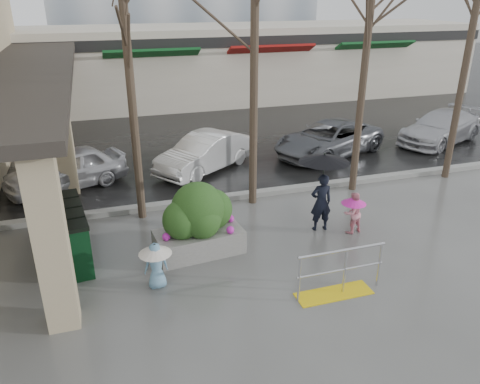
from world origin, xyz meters
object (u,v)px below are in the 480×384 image
child_pink (353,210)px  car_d (441,127)px  car_b (205,153)px  tree_midwest (255,11)px  tree_east (477,3)px  news_boxes (74,233)px  tree_mideast (369,25)px  planter (198,220)px  woman (323,182)px  handrail (338,278)px  tree_west (125,20)px  child_blue (156,260)px  car_c (329,139)px  car_a (66,169)px

child_pink → car_d: car_d is taller
car_b → tree_midwest: bearing=-22.0°
tree_east → news_boxes: size_ratio=3.13×
tree_east → tree_midwest: bearing=180.0°
tree_mideast → planter: 7.14m
tree_east → news_boxes: (-11.69, -1.69, -4.75)m
woman → news_boxes: (-5.98, 0.44, -0.69)m
tree_east → car_b: size_ratio=1.88×
tree_mideast → child_pink: 5.15m
handrail → car_d: size_ratio=0.44×
tree_west → tree_mideast: bearing=0.0°
child_blue → car_c: car_c is taller
tree_midwest → woman: tree_midwest is taller
tree_midwest → car_a: 7.47m
child_pink → news_boxes: (-6.69, 0.83, 0.01)m
child_pink → car_c: car_c is taller
handrail → tree_midwest: tree_midwest is taller
tree_mideast → news_boxes: 9.37m
news_boxes → handrail: bearing=-38.3°
handrail → child_blue: (-3.45, 1.35, 0.26)m
handrail → woman: 2.98m
tree_east → car_a: tree_east is taller
car_c → child_blue: bearing=-70.5°
car_b → car_d: 9.91m
car_d → handrail: bearing=-71.0°
woman → car_b: woman is taller
woman → car_b: bearing=-66.2°
woman → car_d: size_ratio=0.48×
car_c → tree_midwest: bearing=-74.3°
car_b → car_c: 4.83m
handrail → car_a: 9.29m
child_blue → car_b: (2.60, 6.49, -0.01)m
child_blue → car_d: car_d is taller
tree_east → woman: bearing=-159.5°
child_blue → news_boxes: 2.38m
child_blue → news_boxes: bearing=-51.3°
handrail → child_blue: 3.71m
child_blue → car_b: 6.99m
tree_midwest → news_boxes: (-4.89, -1.69, -4.60)m
child_blue → car_a: (-1.89, 6.25, -0.01)m
car_b → car_c: bearing=57.8°
woman → car_d: woman is taller
child_blue → car_c: 10.01m
planter → tree_west: bearing=114.8°
tree_mideast → car_a: size_ratio=1.76×
tree_mideast → car_a: bearing=161.7°
planter → news_boxes: size_ratio=0.92×
woman → child_pink: size_ratio=1.91×
car_b → car_a: bearing=-121.7°
tree_mideast → car_b: size_ratio=1.70×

